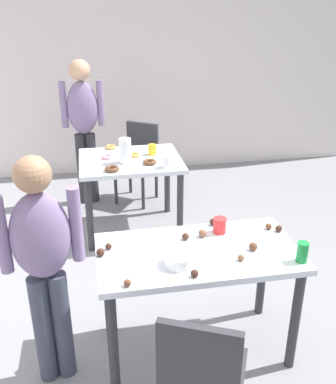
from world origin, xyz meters
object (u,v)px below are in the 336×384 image
Objects in this scene: mixing_bowl at (179,260)px; dining_table_near at (198,266)px; person_adult_far at (83,120)px; chair_near_table at (201,374)px; person_girl_near at (43,257)px; dining_table_far at (131,170)px; pitcher_far at (125,151)px; chair_far_table at (139,157)px; soda_can at (302,252)px.

dining_table_near is at bearing 41.47° from mixing_bowl.
person_adult_far is at bearing 104.69° from dining_table_near.
person_adult_far is at bearing 100.92° from mixing_bowl.
person_girl_near reaches higher than chair_near_table.
person_adult_far is at bearing 84.49° from person_girl_near.
chair_near_table is 5.12× the size of mixing_bowl.
dining_table_far is 4.13× the size of pitcher_far.
soda_can is (0.62, -2.66, 0.31)m from chair_far_table.
person_adult_far is 2.94m from soda_can.
dining_table_far is at bearing 97.77° from dining_table_near.
chair_near_table reaches higher than mixing_bowl.
person_girl_near is at bearing 173.97° from soda_can.
chair_far_table is (0.16, 0.74, -0.14)m from dining_table_far.
chair_far_table is 2.66m from person_girl_near.
chair_far_table is at bearing 71.91° from person_girl_near.
dining_table_far is at bearing 69.71° from person_girl_near.
pitcher_far is at bearing -117.77° from dining_table_far.
dining_table_near is 0.77× the size of person_adult_far.
dining_table_near is at bearing -79.95° from pitcher_far.
mixing_bowl is 0.74× the size of pitcher_far.
soda_can is at bearing -67.75° from dining_table_far.
chair_near_table is (-0.15, -0.69, -0.14)m from dining_table_near.
pitcher_far is at bearing 114.69° from soda_can.
person_girl_near reaches higher than chair_far_table.
person_girl_near reaches higher than pitcher_far.
person_adult_far is at bearing 114.12° from soda_can.
chair_near_table is 0.63m from mixing_bowl.
person_girl_near is 6.23× the size of pitcher_far.
person_adult_far reaches higher than dining_table_far.
mixing_bowl reaches higher than dining_table_far.
person_girl_near is at bearing 175.49° from mixing_bowl.
dining_table_far is 2.09m from soda_can.
dining_table_far is 1.09× the size of chair_far_table.
chair_near_table reaches higher than dining_table_far.
chair_far_table reaches higher than mixing_bowl.
person_adult_far is at bearing 178.21° from chair_far_table.
chair_far_table is at bearing 88.51° from chair_near_table.
soda_can is at bearing 33.71° from chair_near_table.
pitcher_far is (-0.05, -0.10, 0.23)m from dining_table_far.
chair_far_table is 0.73m from person_adult_far.
dining_table_near is at bearing 4.50° from person_girl_near.
pitcher_far is at bearing 70.18° from person_girl_near.
soda_can reaches higher than chair_far_table.
person_girl_near reaches higher than mixing_bowl.
mixing_bowl is at bearing -87.28° from dining_table_far.
dining_table_far is at bearing 92.72° from mixing_bowl.
pitcher_far is (0.60, 1.67, 0.01)m from person_girl_near.
mixing_bowl is at bearing 89.54° from chair_near_table.
dining_table_near is at bearing -88.39° from chair_far_table.
chair_far_table is at bearing 75.49° from pitcher_far.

